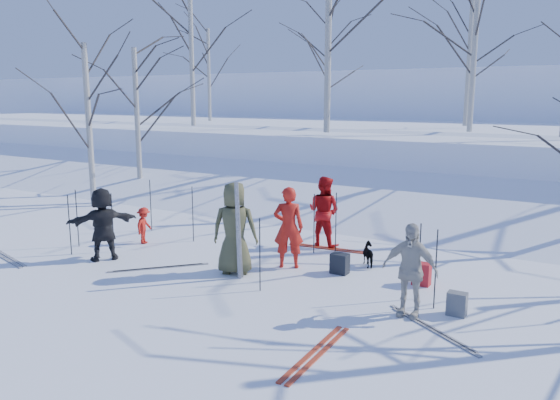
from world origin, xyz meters
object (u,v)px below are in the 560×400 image
Objects in this scene: skier_olive_center at (235,228)px; backpack_dark at (340,264)px; skier_grey_west at (103,224)px; backpack_grey at (457,304)px; skier_redor_behind at (324,211)px; skier_cream_east at (410,270)px; dog at (370,255)px; skier_red_north at (288,227)px; backpack_red at (422,274)px; skier_red_seated at (144,225)px.

skier_olive_center is 4.57× the size of backpack_dark.
skier_grey_west reaches higher than backpack_grey.
skier_redor_behind reaches higher than skier_cream_east.
skier_cream_east is at bearing 139.00° from skier_redor_behind.
skier_redor_behind reaches higher than backpack_dark.
skier_cream_east is at bearing 127.48° from skier_grey_west.
skier_cream_east reaches higher than backpack_dark.
dog is (5.05, 2.48, -0.54)m from skier_grey_west.
skier_cream_east is at bearing 131.99° from skier_red_north.
skier_grey_west reaches higher than skier_cream_east.
backpack_dark is at bearing 129.74° from skier_redor_behind.
skier_cream_east is at bearing -37.24° from backpack_dark.
backpack_grey is at bearing 148.69° from skier_redor_behind.
backpack_red is at bearing 175.14° from skier_olive_center.
backpack_dark is at bearing 142.20° from skier_cream_east.
skier_grey_west is (-3.64, -1.56, -0.05)m from skier_red_north.
skier_red_north is 3.98× the size of backpack_red.
skier_grey_west is 5.05m from backpack_dark.
dog is at bearing 141.19° from backpack_grey.
skier_redor_behind is (-0.12, 1.86, -0.02)m from skier_red_north.
skier_redor_behind is 4.30× the size of backpack_grey.
dog is at bearing 150.68° from skier_grey_west.
skier_red_seated is 1.53× the size of dog.
skier_grey_west is (-2.93, -0.69, -0.13)m from skier_olive_center.
backpack_dark is (-1.58, -0.16, -0.01)m from backpack_red.
skier_redor_behind is 4.09× the size of backpack_dark.
skier_red_north is at bearing 98.23° from skier_redor_behind.
skier_red_seated is (-3.74, -2.01, -0.38)m from skier_redor_behind.
skier_grey_west is at bearing -11.04° from skier_olive_center.
skier_cream_east reaches higher than backpack_grey.
skier_red_seated is 6.53m from backpack_red.
skier_olive_center is at bearing 173.87° from skier_cream_east.
skier_redor_behind is at bearing 144.07° from backpack_grey.
skier_cream_east is (6.75, -1.07, 0.32)m from skier_red_seated.
skier_grey_west is 4.13× the size of backpack_grey.
skier_olive_center is 3.01m from skier_grey_west.
skier_cream_east is 0.97× the size of skier_grey_west.
skier_red_north reaches higher than skier_redor_behind.
skier_olive_center is 4.33m from backpack_grey.
backpack_grey is at bearing 31.31° from skier_cream_east.
skier_red_seated is at bearing -136.74° from skier_grey_west.
skier_red_seated is 1.47m from skier_grey_west.
skier_cream_east reaches higher than skier_red_seated.
skier_redor_behind reaches higher than skier_grey_west.
backpack_grey is at bearing 156.47° from skier_olive_center.
skier_cream_east is 3.61× the size of backpack_red.
skier_red_north is 3.88m from skier_red_seated.
skier_olive_center is 3.64m from backpack_red.
skier_cream_east is 2.66m from dog.
skier_redor_behind is 4.58m from backpack_grey.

